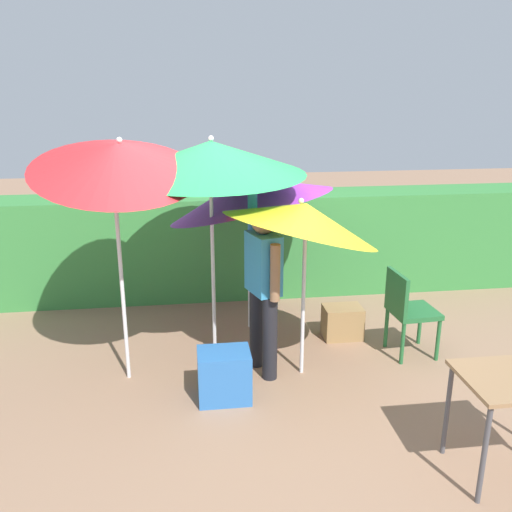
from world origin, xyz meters
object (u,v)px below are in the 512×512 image
object	(u,v)px
umbrella_rainbow	(248,192)
crate_cardboard	(342,322)
umbrella_orange	(303,217)
umbrella_navy	(116,158)
person_vendor	(263,280)
umbrella_yellow	(211,158)
cooler_box	(224,375)
chair_plastic	(407,308)

from	to	relation	value
umbrella_rainbow	crate_cardboard	distance (m)	1.75
umbrella_orange	crate_cardboard	size ratio (longest dim) A/B	4.63
umbrella_navy	person_vendor	size ratio (longest dim) A/B	1.30
umbrella_yellow	cooler_box	size ratio (longest dim) A/B	4.84
umbrella_rainbow	crate_cardboard	bearing A→B (deg)	-20.18
umbrella_orange	umbrella_navy	world-z (taller)	umbrella_navy
umbrella_navy	crate_cardboard	world-z (taller)	umbrella_navy
umbrella_orange	umbrella_yellow	distance (m)	1.02
umbrella_rainbow	umbrella_navy	world-z (taller)	umbrella_navy
chair_plastic	cooler_box	distance (m)	2.01
umbrella_yellow	umbrella_navy	size ratio (longest dim) A/B	0.91
umbrella_rainbow	umbrella_yellow	bearing A→B (deg)	-124.97
umbrella_navy	cooler_box	world-z (taller)	umbrella_navy
umbrella_rainbow	chair_plastic	bearing A→B (deg)	-28.75
umbrella_rainbow	umbrella_orange	xyz separation A→B (m)	(0.38, -1.03, -0.04)
umbrella_orange	umbrella_yellow	world-z (taller)	umbrella_yellow
umbrella_rainbow	person_vendor	bearing A→B (deg)	-88.56
umbrella_navy	crate_cardboard	xyz separation A→B (m)	(2.21, 0.57, -1.89)
umbrella_yellow	chair_plastic	size ratio (longest dim) A/B	2.48
umbrella_orange	umbrella_yellow	size ratio (longest dim) A/B	0.87
umbrella_rainbow	chair_plastic	world-z (taller)	umbrella_rainbow
umbrella_navy	chair_plastic	bearing A→B (deg)	2.17
chair_plastic	umbrella_orange	bearing A→B (deg)	-170.00
umbrella_rainbow	crate_cardboard	world-z (taller)	umbrella_rainbow
umbrella_orange	chair_plastic	size ratio (longest dim) A/B	2.15
umbrella_rainbow	umbrella_yellow	xyz separation A→B (m)	(-0.41, -0.58, 0.44)
umbrella_rainbow	cooler_box	distance (m)	1.99
umbrella_rainbow	umbrella_orange	world-z (taller)	umbrella_rainbow
chair_plastic	umbrella_yellow	bearing A→B (deg)	172.75
person_vendor	umbrella_rainbow	bearing A→B (deg)	91.44
umbrella_orange	cooler_box	world-z (taller)	umbrella_orange
chair_plastic	umbrella_rainbow	bearing A→B (deg)	151.25
person_vendor	cooler_box	distance (m)	0.92
person_vendor	crate_cardboard	bearing A→B (deg)	33.00
umbrella_rainbow	cooler_box	world-z (taller)	umbrella_rainbow
umbrella_yellow	chair_plastic	xyz separation A→B (m)	(1.92, -0.24, -1.50)
umbrella_yellow	umbrella_navy	distance (m)	0.88
cooler_box	crate_cardboard	world-z (taller)	cooler_box
umbrella_rainbow	cooler_box	bearing A→B (deg)	-104.95
umbrella_yellow	chair_plastic	world-z (taller)	umbrella_yellow
chair_plastic	crate_cardboard	world-z (taller)	chair_plastic
umbrella_navy	person_vendor	world-z (taller)	umbrella_navy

